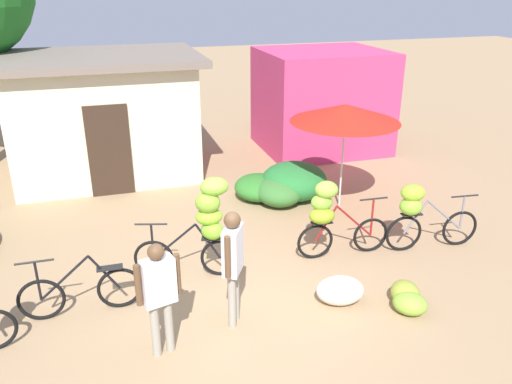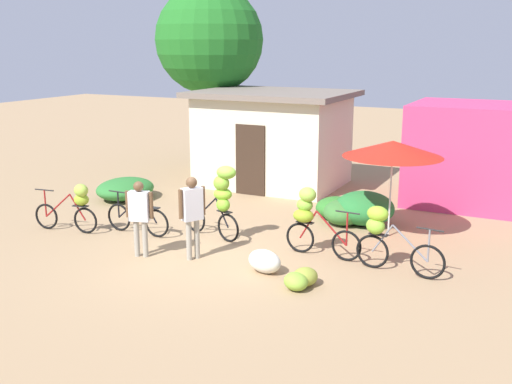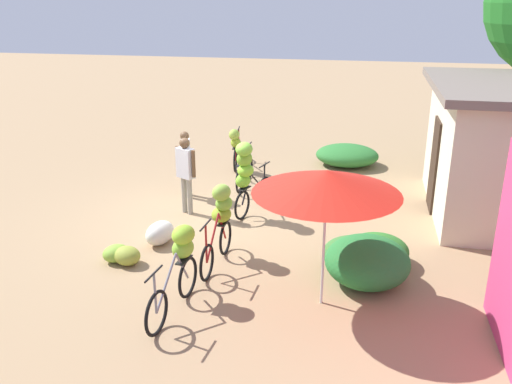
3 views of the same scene
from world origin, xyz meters
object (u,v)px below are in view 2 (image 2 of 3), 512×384
object	(u,v)px
tree_behind_building	(209,41)
produce_sack	(265,261)
building_low	(273,138)
bicycle_leftmost	(74,205)
bicycle_center_loaded	(221,195)
person_vendor	(192,209)
bicycle_rightmost	(386,233)
bicycle_by_shop	(311,216)
shop_pink	(473,154)
bicycle_near_pile	(137,219)
market_umbrella	(393,149)
person_bystander	(140,211)
banana_pile_on_ground	(301,279)

from	to	relation	value
tree_behind_building	produce_sack	bearing A→B (deg)	-53.82
building_low	bicycle_leftmost	xyz separation A→B (m)	(-1.98, -6.43, -0.78)
tree_behind_building	bicycle_center_loaded	bearing A→B (deg)	-57.99
person_vendor	bicycle_center_loaded	bearing A→B (deg)	94.44
bicycle_rightmost	produce_sack	bearing A→B (deg)	-151.14
bicycle_center_loaded	tree_behind_building	bearing A→B (deg)	122.01
building_low	bicycle_by_shop	bearing A→B (deg)	-58.29
bicycle_by_shop	shop_pink	bearing A→B (deg)	67.78
tree_behind_building	bicycle_near_pile	xyz separation A→B (m)	(2.36, -7.29, -3.93)
bicycle_leftmost	bicycle_center_loaded	distance (m)	3.41
shop_pink	market_umbrella	world-z (taller)	shop_pink
bicycle_rightmost	person_bystander	size ratio (longest dim) A/B	1.10
bicycle_near_pile	bicycle_leftmost	bearing A→B (deg)	-158.18
bicycle_by_shop	produce_sack	world-z (taller)	bicycle_by_shop
tree_behind_building	bicycle_leftmost	bearing A→B (deg)	-82.54
market_umbrella	bicycle_center_loaded	size ratio (longest dim) A/B	1.30
person_vendor	produce_sack	bearing A→B (deg)	-0.94
market_umbrella	bicycle_center_loaded	bearing A→B (deg)	-149.71
market_umbrella	bicycle_leftmost	bearing A→B (deg)	-155.91
bicycle_rightmost	banana_pile_on_ground	xyz separation A→B (m)	(-1.10, -1.47, -0.58)
bicycle_center_loaded	bicycle_rightmost	distance (m)	3.70
building_low	bicycle_near_pile	bearing A→B (deg)	-96.18
building_low	market_umbrella	world-z (taller)	building_low
shop_pink	bicycle_rightmost	distance (m)	6.04
market_umbrella	bicycle_rightmost	size ratio (longest dim) A/B	1.26
bicycle_near_pile	person_bystander	distance (m)	1.65
banana_pile_on_ground	market_umbrella	bearing A→B (deg)	79.88
shop_pink	person_vendor	world-z (taller)	shop_pink
market_umbrella	person_bystander	world-z (taller)	market_umbrella
bicycle_leftmost	bicycle_rightmost	distance (m)	6.97
bicycle_center_loaded	person_vendor	world-z (taller)	person_vendor
bicycle_rightmost	bicycle_by_shop	bearing A→B (deg)	172.24
building_low	bicycle_by_shop	distance (m)	6.42
bicycle_center_loaded	bicycle_by_shop	distance (m)	2.10
bicycle_near_pile	person_vendor	distance (m)	2.27
tree_behind_building	bicycle_near_pile	bearing A→B (deg)	-72.04
bicycle_leftmost	tree_behind_building	bearing A→B (deg)	97.46
produce_sack	bicycle_leftmost	bearing A→B (deg)	176.25
bicycle_rightmost	person_vendor	bearing A→B (deg)	-163.36
bicycle_by_shop	bicycle_rightmost	xyz separation A→B (m)	(1.59, -0.22, -0.07)
tree_behind_building	bicycle_rightmost	size ratio (longest dim) A/B	3.54
shop_pink	bicycle_near_pile	distance (m)	8.93
market_umbrella	person_bystander	bearing A→B (deg)	-139.55
person_bystander	person_vendor	bearing A→B (deg)	18.70
person_bystander	bicycle_near_pile	bearing A→B (deg)	129.88
market_umbrella	bicycle_leftmost	distance (m)	7.20
building_low	shop_pink	distance (m)	5.72
building_low	bicycle_rightmost	xyz separation A→B (m)	(4.95, -5.65, -0.69)
shop_pink	person_bystander	bearing A→B (deg)	-125.98
bicycle_center_loaded	person_vendor	distance (m)	1.31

